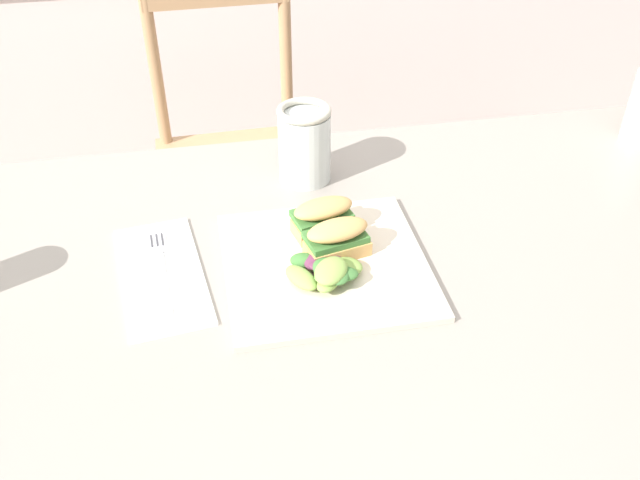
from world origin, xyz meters
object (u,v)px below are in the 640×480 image
object	(u,v)px
sandwich_half_front	(337,238)
sandwich_half_back	(323,216)
dining_table	(373,337)
chair_wooden_far	(234,160)
mason_jar_iced_tea	(305,147)
fork_on_napkin	(161,265)
plate_lunch	(325,265)

from	to	relation	value
sandwich_half_front	sandwich_half_back	distance (m)	0.06
dining_table	sandwich_half_back	world-z (taller)	sandwich_half_back
chair_wooden_far	sandwich_half_back	size ratio (longest dim) A/B	8.64
chair_wooden_far	mason_jar_iced_tea	size ratio (longest dim) A/B	6.53
fork_on_napkin	sandwich_half_front	bearing A→B (deg)	-6.16
fork_on_napkin	sandwich_half_back	bearing A→B (deg)	6.90
sandwich_half_back	fork_on_napkin	bearing A→B (deg)	-173.10
sandwich_half_front	sandwich_half_back	world-z (taller)	same
sandwich_half_front	sandwich_half_back	bearing A→B (deg)	99.32
sandwich_half_front	plate_lunch	bearing A→B (deg)	-141.90
sandwich_half_front	mason_jar_iced_tea	xyz separation A→B (m)	(-0.01, 0.23, 0.02)
fork_on_napkin	mason_jar_iced_tea	world-z (taller)	mason_jar_iced_tea
plate_lunch	sandwich_half_back	size ratio (longest dim) A/B	2.87
dining_table	sandwich_half_back	size ratio (longest dim) A/B	13.42
dining_table	sandwich_half_back	distance (m)	0.20
dining_table	mason_jar_iced_tea	size ratio (longest dim) A/B	10.15
dining_table	fork_on_napkin	size ratio (longest dim) A/B	7.27
dining_table	sandwich_half_back	xyz separation A→B (m)	(-0.06, 0.11, 0.16)
chair_wooden_far	plate_lunch	distance (m)	0.88
plate_lunch	sandwich_half_front	size ratio (longest dim) A/B	2.87
dining_table	mason_jar_iced_tea	distance (m)	0.34
fork_on_napkin	mason_jar_iced_tea	bearing A→B (deg)	39.27
dining_table	chair_wooden_far	bearing A→B (deg)	99.72
chair_wooden_far	mason_jar_iced_tea	world-z (taller)	mason_jar_iced_tea
chair_wooden_far	sandwich_half_front	world-z (taller)	chair_wooden_far
sandwich_half_front	sandwich_half_back	size ratio (longest dim) A/B	1.00
sandwich_half_front	fork_on_napkin	xyz separation A→B (m)	(-0.25, 0.03, -0.03)
plate_lunch	fork_on_napkin	bearing A→B (deg)	169.49
plate_lunch	fork_on_napkin	world-z (taller)	plate_lunch
sandwich_half_back	sandwich_half_front	bearing A→B (deg)	-80.68
dining_table	chair_wooden_far	xyz separation A→B (m)	(-0.15, 0.86, -0.17)
chair_wooden_far	mason_jar_iced_tea	distance (m)	0.69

